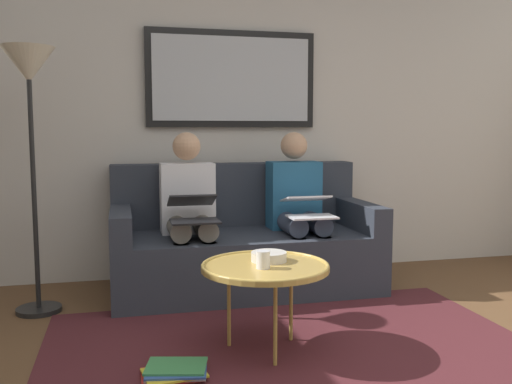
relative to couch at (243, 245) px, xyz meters
name	(u,v)px	position (x,y,z in m)	size (l,w,h in m)	color
wall_rear	(230,112)	(0.00, -0.48, 0.99)	(6.00, 0.12, 2.60)	beige
area_rug	(294,351)	(0.00, 1.27, -0.31)	(2.60, 1.80, 0.01)	#4C1E23
couch	(243,245)	(0.00, 0.00, 0.00)	(1.88, 0.90, 0.90)	#2D333D
framed_mirror	(232,79)	(0.00, -0.39, 1.24)	(1.33, 0.05, 0.75)	black
coffee_table	(265,267)	(0.15, 1.22, 0.13)	(0.67, 0.67, 0.47)	tan
cup	(263,260)	(0.17, 1.28, 0.19)	(0.07, 0.07, 0.09)	silver
bowl	(269,257)	(0.10, 1.14, 0.17)	(0.19, 0.19, 0.05)	beige
person_left	(298,205)	(-0.40, 0.07, 0.30)	(0.38, 0.58, 1.14)	#235B84
laptop_white	(309,206)	(-0.40, 0.31, 0.32)	(0.32, 0.34, 0.15)	white
person_right	(189,208)	(0.40, 0.07, 0.30)	(0.38, 0.58, 1.14)	silver
laptop_black	(193,209)	(0.40, 0.30, 0.32)	(0.32, 0.40, 0.17)	black
magazine_stack	(175,371)	(0.64, 1.43, -0.28)	(0.33, 0.28, 0.05)	red
standing_lamp	(30,94)	(1.39, 0.27, 1.06)	(0.32, 0.32, 1.66)	black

